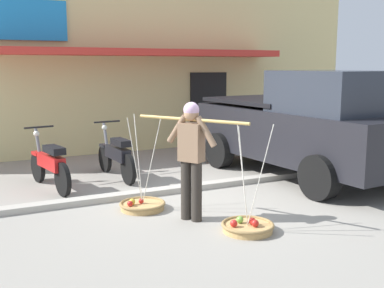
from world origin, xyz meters
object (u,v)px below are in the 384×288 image
Objects in this scene: fruit_basket_right_side at (142,205)px; motorcycle_nearest_shop at (50,164)px; fruit_basket_left_side at (248,226)px; parked_truck at (306,125)px; fruit_vendor at (191,153)px; motorcycle_second_in_row at (116,156)px.

fruit_basket_right_side reaches higher than motorcycle_nearest_shop.
fruit_basket_right_side is at bearing -61.08° from motorcycle_nearest_shop.
fruit_basket_right_side is 0.80× the size of motorcycle_nearest_shop.
fruit_basket_left_side is 0.30× the size of parked_truck.
motorcycle_nearest_shop is at bearing 164.60° from parked_truck.
fruit_vendor is 1.28m from fruit_basket_right_side.
fruit_basket_left_side is 0.80× the size of motorcycle_second_in_row.
parked_truck is at bearing 23.18° from fruit_vendor.
fruit_vendor is at bearing 120.56° from fruit_basket_left_side.
fruit_vendor is at bearing -86.27° from motorcycle_second_in_row.
parked_truck is (4.68, -1.29, 0.58)m from motorcycle_nearest_shop.
motorcycle_nearest_shop is (-1.04, 1.88, 0.38)m from fruit_basket_right_side.
motorcycle_nearest_shop is at bearing 119.52° from fruit_vendor.
motorcycle_nearest_shop is at bearing 119.75° from fruit_basket_left_side.
motorcycle_second_in_row is at bearing 99.94° from fruit_basket_left_side.
fruit_basket_left_side is 1.00× the size of fruit_basket_right_side.
motorcycle_nearest_shop is (-1.50, 2.65, -0.53)m from fruit_vendor.
fruit_basket_right_side is 2.18m from motorcycle_nearest_shop.
fruit_basket_right_side is at bearing -170.80° from parked_truck.
parked_truck reaches higher than motorcycle_nearest_shop.
motorcycle_second_in_row is 0.38× the size of parked_truck.
parked_truck is at bearing -24.69° from motorcycle_second_in_row.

